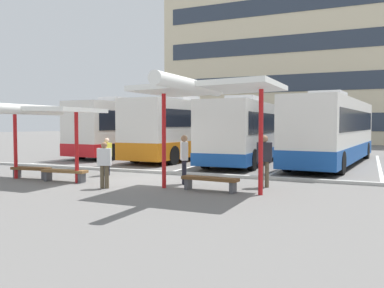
{
  "coord_description": "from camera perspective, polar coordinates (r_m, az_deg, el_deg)",
  "views": [
    {
      "loc": [
        8.11,
        -13.47,
        2.14
      ],
      "look_at": [
        0.48,
        3.82,
        1.2
      ],
      "focal_mm": 37.79,
      "sensor_mm": 36.0,
      "label": 1
    }
  ],
  "objects": [
    {
      "name": "waiting_passenger_0",
      "position": [
        13.81,
        10.18,
        -1.82
      ],
      "size": [
        0.54,
        0.31,
        1.76
      ],
      "color": "brown",
      "rests_on": "ground"
    },
    {
      "name": "bench_2",
      "position": [
        12.9,
        2.54,
        -5.17
      ],
      "size": [
        1.91,
        0.58,
        0.45
      ],
      "color": "brown",
      "rests_on": "ground"
    },
    {
      "name": "waiting_shelter_0",
      "position": [
        15.97,
        -20.79,
        4.36
      ],
      "size": [
        4.0,
        4.37,
        2.83
      ],
      "color": "red",
      "rests_on": "ground"
    },
    {
      "name": "lane_stripe_2",
      "position": [
        24.32,
        4.25,
        -2.2
      ],
      "size": [
        0.16,
        14.0,
        0.01
      ],
      "primitive_type": "cube",
      "color": "white",
      "rests_on": "ground"
    },
    {
      "name": "lane_stripe_1",
      "position": [
        26.07,
        -4.68,
        -1.86
      ],
      "size": [
        0.16,
        14.0,
        0.01
      ],
      "primitive_type": "cube",
      "color": "white",
      "rests_on": "ground"
    },
    {
      "name": "waiting_passenger_1",
      "position": [
        17.1,
        -11.91,
        -1.41
      ],
      "size": [
        0.26,
        0.47,
        1.56
      ],
      "color": "black",
      "rests_on": "ground"
    },
    {
      "name": "lane_stripe_4",
      "position": [
        22.94,
        24.91,
        -2.76
      ],
      "size": [
        0.16,
        14.0,
        0.01
      ],
      "primitive_type": "cube",
      "color": "white",
      "rests_on": "ground"
    },
    {
      "name": "bench_0",
      "position": [
        17.01,
        -21.77,
        -3.45
      ],
      "size": [
        1.65,
        0.61,
        0.45
      ],
      "color": "brown",
      "rests_on": "ground"
    },
    {
      "name": "coach_bus_1",
      "position": [
        25.58,
        -0.01,
        2.01
      ],
      "size": [
        3.27,
        12.44,
        3.82
      ],
      "color": "silver",
      "rests_on": "ground"
    },
    {
      "name": "waiting_passenger_2",
      "position": [
        13.69,
        -12.27,
        -2.52
      ],
      "size": [
        0.49,
        0.37,
        1.54
      ],
      "color": "brown",
      "rests_on": "ground"
    },
    {
      "name": "waiting_shelter_1",
      "position": [
        12.54,
        2.09,
        7.6
      ],
      "size": [
        4.28,
        5.17,
        3.41
      ],
      "color": "red",
      "rests_on": "ground"
    },
    {
      "name": "platform_kerb",
      "position": [
        17.43,
        -4.1,
        -4.01
      ],
      "size": [
        44.0,
        0.24,
        0.12
      ],
      "primitive_type": "cube",
      "color": "#ADADA8",
      "rests_on": "ground"
    },
    {
      "name": "coach_bus_0",
      "position": [
        27.52,
        -8.57,
        2.11
      ],
      "size": [
        3.46,
        10.33,
        3.83
      ],
      "color": "silver",
      "rests_on": "ground"
    },
    {
      "name": "bench_1",
      "position": [
        15.67,
        -17.54,
        -3.89
      ],
      "size": [
        1.81,
        0.57,
        0.45
      ],
      "color": "brown",
      "rests_on": "ground"
    },
    {
      "name": "coach_bus_2",
      "position": [
        23.01,
        8.27,
        1.71
      ],
      "size": [
        2.82,
        11.71,
        3.6
      ],
      "color": "silver",
      "rests_on": "ground"
    },
    {
      "name": "lane_stripe_0",
      "position": [
        28.36,
        -12.32,
        -1.54
      ],
      "size": [
        0.16,
        14.0,
        0.01
      ],
      "primitive_type": "cube",
      "color": "white",
      "rests_on": "ground"
    },
    {
      "name": "coach_bus_3",
      "position": [
        22.66,
        19.35,
        1.65
      ],
      "size": [
        3.73,
        12.56,
        3.72
      ],
      "color": "silver",
      "rests_on": "ground"
    },
    {
      "name": "waiting_passenger_3",
      "position": [
        14.26,
        -1.12,
        -1.66
      ],
      "size": [
        0.45,
        0.54,
        1.74
      ],
      "color": "black",
      "rests_on": "ground"
    },
    {
      "name": "ground_plane",
      "position": [
        15.87,
        -7.19,
        -4.92
      ],
      "size": [
        160.0,
        160.0,
        0.0
      ],
      "primitive_type": "plane",
      "color": "slate"
    },
    {
      "name": "lane_stripe_3",
      "position": [
        23.25,
        14.27,
        -2.51
      ],
      "size": [
        0.16,
        14.0,
        0.01
      ],
      "primitive_type": "cube",
      "color": "white",
      "rests_on": "ground"
    },
    {
      "name": "terminal_building",
      "position": [
        53.11,
        15.08,
        11.99
      ],
      "size": [
        30.75,
        14.23,
        24.06
      ],
      "color": "beige",
      "rests_on": "ground"
    }
  ]
}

